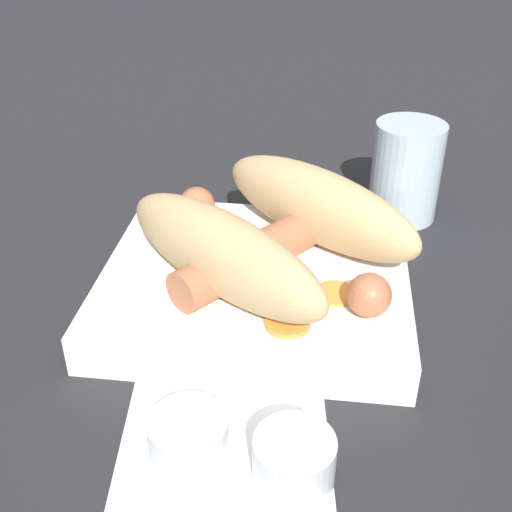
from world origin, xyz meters
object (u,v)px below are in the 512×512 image
(food_tray, at_px, (256,284))
(drink_glass, at_px, (406,171))
(sausage, at_px, (273,245))
(bread_roll, at_px, (273,228))
(condiment_cup_near, at_px, (189,443))
(condiment_cup_far, at_px, (294,463))

(food_tray, relative_size, drink_glass, 2.48)
(sausage, bearing_deg, bread_roll, 128.01)
(condiment_cup_near, distance_m, condiment_cup_far, 0.06)
(food_tray, xyz_separation_m, drink_glass, (0.12, 0.15, 0.03))
(food_tray, bearing_deg, drink_glass, 52.19)
(bread_roll, xyz_separation_m, condiment_cup_near, (-0.03, -0.17, -0.05))
(food_tray, relative_size, condiment_cup_far, 4.97)
(condiment_cup_far, bearing_deg, sausage, 99.71)
(bread_roll, distance_m, condiment_cup_far, 0.18)
(sausage, xyz_separation_m, drink_glass, (0.11, 0.14, -0.00))
(food_tray, bearing_deg, sausage, 37.48)
(food_tray, height_order, condiment_cup_near, same)
(condiment_cup_near, bearing_deg, condiment_cup_far, -6.58)
(food_tray, distance_m, drink_glass, 0.20)
(food_tray, relative_size, condiment_cup_near, 4.97)
(bread_roll, height_order, condiment_cup_near, bread_roll)
(food_tray, relative_size, sausage, 1.33)
(sausage, height_order, condiment_cup_far, sausage)
(sausage, bearing_deg, food_tray, -142.52)
(food_tray, relative_size, bread_roll, 0.93)
(sausage, distance_m, condiment_cup_far, 0.18)
(sausage, distance_m, drink_glass, 0.18)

